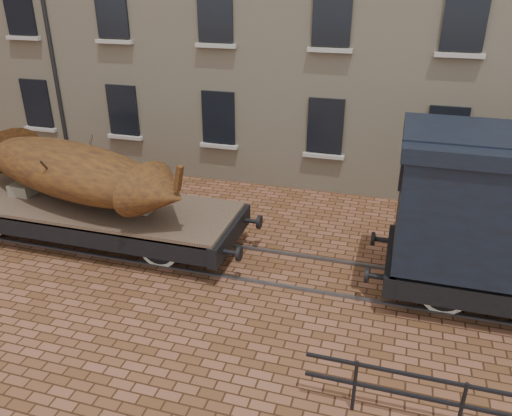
# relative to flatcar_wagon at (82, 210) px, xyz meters

# --- Properties ---
(ground) EXTENTS (90.00, 90.00, 0.00)m
(ground) POSITION_rel_flatcar_wagon_xyz_m (4.49, -0.00, -0.87)
(ground) COLOR #55321B
(rail_track) EXTENTS (30.00, 1.52, 0.06)m
(rail_track) POSITION_rel_flatcar_wagon_xyz_m (4.49, -0.00, -0.84)
(rail_track) COLOR #59595E
(rail_track) RESTS_ON ground
(flatcar_wagon) EXTENTS (9.23, 2.50, 1.39)m
(flatcar_wagon) POSITION_rel_flatcar_wagon_xyz_m (0.00, 0.00, 0.00)
(flatcar_wagon) COLOR brown
(flatcar_wagon) RESTS_ON ground
(iron_boat) EXTENTS (7.29, 3.71, 1.73)m
(iron_boat) POSITION_rel_flatcar_wagon_xyz_m (-0.12, 0.00, 1.10)
(iron_boat) COLOR brown
(iron_boat) RESTS_ON flatcar_wagon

